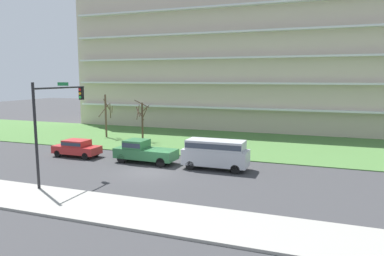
{
  "coord_description": "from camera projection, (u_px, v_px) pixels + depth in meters",
  "views": [
    {
      "loc": [
        12.22,
        -23.99,
        7.25
      ],
      "look_at": [
        1.35,
        6.0,
        2.7
      ],
      "focal_mm": 33.0,
      "sensor_mm": 36.0,
      "label": 1
    }
  ],
  "objects": [
    {
      "name": "grass_lawn_strip",
      "position": [
        205.0,
        141.0,
        40.5
      ],
      "size": [
        80.0,
        16.0,
        0.08
      ],
      "primitive_type": "cube",
      "color": "#477238",
      "rests_on": "ground"
    },
    {
      "name": "van_silver_near_left",
      "position": [
        216.0,
        152.0,
        28.05
      ],
      "size": [
        5.2,
        2.01,
        2.36
      ],
      "rotation": [
        0.0,
        0.0,
        3.14
      ],
      "color": "#B7BABF",
      "rests_on": "ground"
    },
    {
      "name": "sedan_red_center_right",
      "position": [
        77.0,
        147.0,
        32.62
      ],
      "size": [
        4.42,
        1.84,
        1.57
      ],
      "rotation": [
        0.0,
        0.0,
        3.13
      ],
      "color": "#B22828",
      "rests_on": "ground"
    },
    {
      "name": "traffic_signal_mast",
      "position": [
        53.0,
        116.0,
        23.74
      ],
      "size": [
        0.9,
        5.13,
        6.97
      ],
      "color": "black",
      "rests_on": "ground"
    },
    {
      "name": "pickup_green_center_left",
      "position": [
        143.0,
        151.0,
        30.28
      ],
      "size": [
        5.47,
        2.21,
        1.95
      ],
      "rotation": [
        0.0,
        0.0,
        3.1
      ],
      "color": "#2D6B3D",
      "rests_on": "ground"
    },
    {
      "name": "sidewalk_curb_near",
      "position": [
        86.0,
        205.0,
        20.02
      ],
      "size": [
        80.0,
        4.0,
        0.15
      ],
      "primitive_type": "cube",
      "color": "#99968E",
      "rests_on": "ground"
    },
    {
      "name": "ground",
      "position": [
        150.0,
        172.0,
        27.47
      ],
      "size": [
        160.0,
        160.0,
        0.0
      ],
      "primitive_type": "plane",
      "color": "#38383A"
    },
    {
      "name": "apartment_building",
      "position": [
        233.0,
        60.0,
        51.43
      ],
      "size": [
        46.2,
        11.42,
        19.67
      ],
      "color": "beige",
      "rests_on": "ground"
    },
    {
      "name": "tree_far_left",
      "position": [
        106.0,
        115.0,
        42.63
      ],
      "size": [
        2.13,
        1.7,
        5.26
      ],
      "color": "brown",
      "rests_on": "ground"
    },
    {
      "name": "tree_left",
      "position": [
        142.0,
        119.0,
        40.16
      ],
      "size": [
        1.87,
        1.75,
        4.86
      ],
      "color": "#4C3828",
      "rests_on": "ground"
    }
  ]
}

